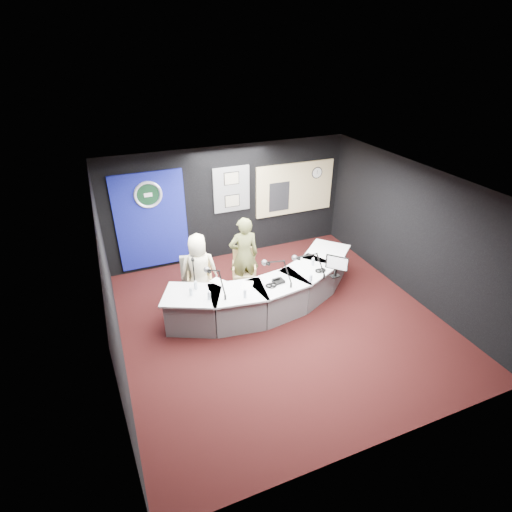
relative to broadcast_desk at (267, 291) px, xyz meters
name	(u,v)px	position (x,y,z in m)	size (l,w,h in m)	color
ground	(280,320)	(0.05, -0.55, -0.38)	(6.00, 6.00, 0.00)	black
ceiling	(285,186)	(0.05, -0.55, 2.42)	(6.00, 6.00, 0.02)	silver
wall_back	(230,203)	(0.05, 2.45, 1.02)	(6.00, 0.02, 2.80)	black
wall_front	(389,372)	(0.05, -3.55, 1.02)	(6.00, 0.02, 2.80)	black
wall_left	(110,295)	(-2.95, -0.55, 1.02)	(0.02, 6.00, 2.80)	black
wall_right	(414,233)	(3.05, -0.55, 1.02)	(0.02, 6.00, 2.80)	black
broadcast_desk	(267,291)	(0.00, 0.00, 0.00)	(4.50, 1.90, 0.75)	silver
backdrop_panel	(152,221)	(-1.85, 2.42, 0.88)	(1.60, 0.05, 2.30)	navy
agency_seal	(148,195)	(-1.85, 2.38, 1.52)	(0.63, 0.63, 0.07)	silver
seal_center	(148,195)	(-1.85, 2.38, 1.52)	(0.48, 0.48, 0.01)	black
pinboard	(232,189)	(0.10, 2.42, 1.38)	(0.90, 0.04, 1.10)	slate
framed_photo_upper	(232,178)	(0.10, 2.39, 1.65)	(0.34, 0.02, 0.27)	gray
framed_photo_lower	(232,201)	(0.10, 2.39, 1.09)	(0.34, 0.02, 0.27)	gray
booth_window_frame	(295,188)	(1.80, 2.42, 1.18)	(2.12, 0.06, 1.32)	#D2BA83
booth_glow	(295,189)	(1.80, 2.41, 1.18)	(2.00, 0.02, 1.20)	#FFDFA1
equipment_rack	(279,197)	(1.35, 2.39, 1.03)	(0.55, 0.02, 0.75)	black
wall_clock	(317,173)	(2.40, 2.39, 1.52)	(0.28, 0.28, 0.01)	white
armchair_left	(200,280)	(-1.22, 0.72, 0.13)	(0.57, 0.57, 1.01)	#A5864B
armchair_right	(244,272)	(-0.23, 0.74, 0.09)	(0.52, 0.52, 0.92)	#A5864B
draped_jacket	(193,271)	(-1.30, 0.97, 0.24)	(0.50, 0.10, 0.70)	slate
person_man	(199,269)	(-1.22, 0.72, 0.40)	(0.75, 0.49, 1.54)	#FFF4CB
person_woman	(244,256)	(-0.23, 0.74, 0.50)	(0.64, 0.42, 1.74)	brown
computer_monitor	(336,263)	(1.23, -0.54, 0.70)	(0.48, 0.03, 0.33)	black
desk_phone	(278,281)	(0.09, -0.31, 0.40)	(0.21, 0.17, 0.05)	black
headphones_near	(320,270)	(1.07, -0.25, 0.39)	(0.20, 0.20, 0.03)	black
headphones_far	(271,285)	(-0.09, -0.38, 0.39)	(0.22, 0.22, 0.04)	black
paper_stack	(218,281)	(-0.99, 0.16, 0.38)	(0.21, 0.29, 0.00)	white
notepad	(247,285)	(-0.51, -0.18, 0.38)	(0.22, 0.31, 0.00)	white
boom_mic_a	(193,267)	(-1.40, 0.39, 0.68)	(0.25, 0.73, 0.60)	black
boom_mic_b	(216,278)	(-1.13, -0.17, 0.68)	(0.28, 0.72, 0.60)	black
boom_mic_c	(278,269)	(0.08, -0.30, 0.68)	(0.45, 0.64, 0.60)	black
boom_mic_d	(310,262)	(0.77, -0.30, 0.68)	(0.57, 0.54, 0.60)	black
water_bottles	(275,277)	(0.04, -0.24, 0.46)	(3.33, 0.67, 0.18)	silver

